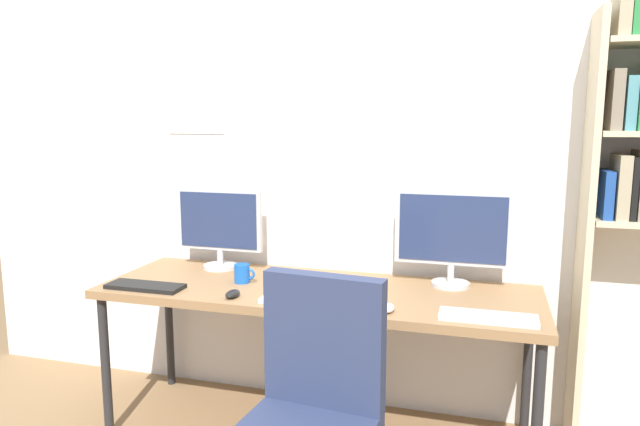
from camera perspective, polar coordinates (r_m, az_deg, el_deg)
wall_back at (r=3.04m, az=1.94°, el=5.00°), size 4.45×0.11×2.60m
desk at (r=2.75m, az=-0.29°, el=-8.47°), size 2.05×0.68×0.74m
monitor_left at (r=3.09m, az=-9.89°, el=-1.21°), size 0.47×0.18×0.42m
monitor_right at (r=2.78m, az=12.91°, el=-2.02°), size 0.54×0.18×0.45m
keyboard_left at (r=2.85m, az=-16.86°, el=-6.93°), size 0.37×0.13×0.02m
keyboard_center at (r=2.52m, az=-1.79°, el=-8.63°), size 0.36×0.13×0.02m
keyboard_right at (r=2.41m, az=16.24°, el=-9.86°), size 0.38×0.13×0.02m
mouse_left_side at (r=2.62m, az=-8.62°, el=-7.89°), size 0.06×0.10×0.03m
mouse_right_side at (r=2.43m, az=6.68°, el=-9.29°), size 0.06×0.10×0.03m
coffee_mug at (r=2.84m, az=-7.66°, el=-5.93°), size 0.11×0.08×0.09m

